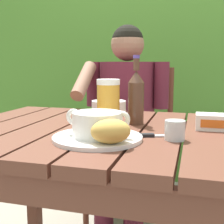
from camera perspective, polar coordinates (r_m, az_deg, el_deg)
The scene contains 13 objects.
dining_table at distance 1.08m, azimuth 1.94°, elevation -8.47°, with size 1.26×0.84×0.76m.
hedge_backdrop at distance 2.82m, azimuth 14.25°, elevation 10.69°, with size 3.69×0.94×2.17m.
chair_near_diner at distance 1.97m, azimuth 3.84°, elevation -5.94°, with size 0.49×0.45×0.97m.
person_eating at distance 1.73m, azimuth 2.49°, elevation -0.10°, with size 0.48×0.47×1.21m.
serving_plate at distance 0.90m, azimuth -2.79°, elevation -4.92°, with size 0.27×0.27×0.01m.
soup_bowl at distance 0.89m, azimuth -2.81°, elevation -2.17°, with size 0.20×0.15×0.08m.
bread_roll at distance 0.81m, azimuth -0.26°, elevation -3.68°, with size 0.13×0.12×0.07m.
beer_glass at distance 1.08m, azimuth -0.71°, elevation 1.73°, with size 0.08×0.08×0.17m.
beer_bottle at distance 1.13m, azimuth 4.60°, elevation 3.03°, with size 0.06×0.06×0.26m.
water_glass_small at distance 0.91m, azimuth 11.90°, elevation -3.41°, with size 0.06×0.06×0.06m.
butter_tub at distance 1.10m, azimuth 18.47°, elevation -1.77°, with size 0.11×0.08×0.05m.
table_knife at distance 0.95m, azimuth 7.84°, elevation -4.45°, with size 0.15×0.07×0.01m.
diner_bowl at distance 1.38m, azimuth -0.62°, elevation 0.94°, with size 0.16×0.16×0.06m.
Camera 1 is at (0.24, -1.00, 0.99)m, focal length 47.93 mm.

